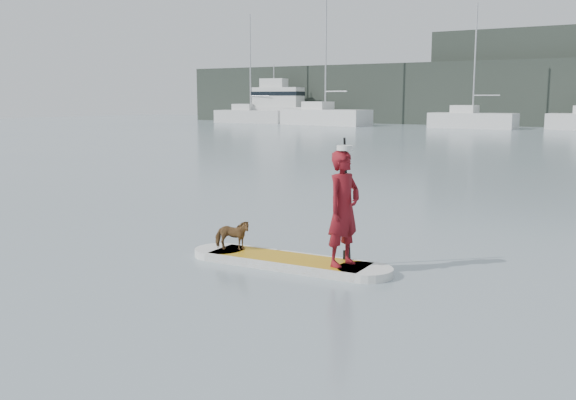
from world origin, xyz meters
The scene contains 11 objects.
ground centered at (0.00, 0.00, 0.00)m, with size 140.00×140.00×0.00m, color slate.
paddleboard centered at (-0.72, -2.83, 0.06)m, with size 3.30×0.89×0.12m.
paddler centered at (0.18, -2.80, 0.95)m, with size 0.60×0.40×1.65m, color maroon.
white_cap centered at (0.18, -2.80, 1.81)m, with size 0.22×0.22×0.07m, color silver.
dog centered at (-1.73, -2.87, 0.36)m, with size 0.26×0.57×0.48m, color #55381D.
paddle centered at (0.09, -2.49, 0.80)m, with size 0.10×0.30×2.00m.
sailboat_a centered at (-34.22, 45.40, 0.78)m, with size 7.82×2.99×11.12m.
sailboat_b centered at (-24.66, 44.02, 0.94)m, with size 9.49×4.37×13.58m.
sailboat_c centered at (-10.74, 44.54, 0.77)m, with size 7.36×2.78×10.40m.
motor_yacht_b centered at (-31.31, 47.13, 1.70)m, with size 9.54×4.43×6.06m.
shore_building_west centered at (-10.00, 54.00, 4.50)m, with size 14.00×4.00×9.00m, color black.
Camera 1 is at (4.11, -10.91, 2.49)m, focal length 40.00 mm.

